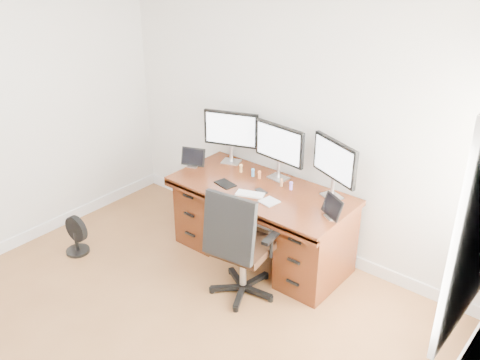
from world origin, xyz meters
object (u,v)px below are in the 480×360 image
Objects in this scene: keyboard at (250,194)px; floor_fan at (76,236)px; desk at (262,220)px; monitor_center at (279,145)px; office_chair at (240,262)px.

floor_fan is at bearing -168.29° from keyboard.
floor_fan is (-1.43, -1.10, -0.21)m from desk.
monitor_center is at bearing 69.90° from keyboard.
office_chair is at bearing 14.12° from floor_fan.
desk is at bearing 34.45° from floor_fan.
desk reaches higher than floor_fan.
keyboard is at bearing 29.23° from floor_fan.
office_chair is 1.89× the size of monitor_center.
desk is 4.34× the size of floor_fan.
office_chair reaches higher than desk.
desk is 0.63m from office_chair.
desk is 1.64× the size of office_chair.
keyboard reaches higher than desk.
office_chair is 4.15× the size of keyboard.
floor_fan is at bearing -142.52° from desk.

